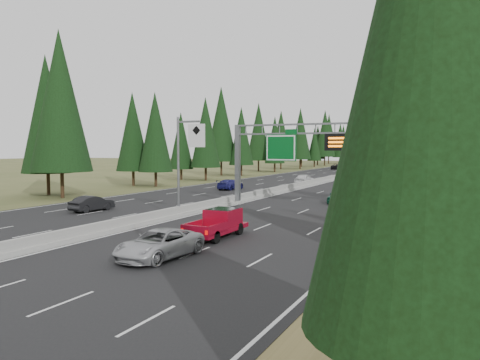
# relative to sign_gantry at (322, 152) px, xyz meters

# --- Properties ---
(road) EXTENTS (32.00, 260.00, 0.08)m
(road) POSITION_rel_sign_gantry_xyz_m (-8.92, 45.12, -5.23)
(road) COLOR black
(road) RESTS_ON ground
(shoulder_right) EXTENTS (3.60, 260.00, 0.06)m
(shoulder_right) POSITION_rel_sign_gantry_xyz_m (8.88, 45.12, -5.24)
(shoulder_right) COLOR olive
(shoulder_right) RESTS_ON ground
(shoulder_left) EXTENTS (3.60, 260.00, 0.06)m
(shoulder_left) POSITION_rel_sign_gantry_xyz_m (-26.72, 45.12, -5.24)
(shoulder_left) COLOR #414C23
(shoulder_left) RESTS_ON ground
(median_barrier) EXTENTS (0.70, 260.00, 0.85)m
(median_barrier) POSITION_rel_sign_gantry_xyz_m (-8.92, 45.12, -4.85)
(median_barrier) COLOR gray
(median_barrier) RESTS_ON road
(sign_gantry) EXTENTS (16.75, 0.98, 7.80)m
(sign_gantry) POSITION_rel_sign_gantry_xyz_m (0.00, 0.00, 0.00)
(sign_gantry) COLOR slate
(sign_gantry) RESTS_ON road
(hov_sign_pole) EXTENTS (2.80, 0.50, 8.00)m
(hov_sign_pole) POSITION_rel_sign_gantry_xyz_m (-8.33, -9.92, -0.54)
(hov_sign_pole) COLOR slate
(hov_sign_pole) RESTS_ON road
(tree_row_right) EXTENTS (11.69, 242.34, 18.96)m
(tree_row_right) POSITION_rel_sign_gantry_xyz_m (13.15, 34.70, 4.19)
(tree_row_right) COLOR black
(tree_row_right) RESTS_ON ground
(tree_row_left) EXTENTS (11.46, 243.48, 18.71)m
(tree_row_left) POSITION_rel_sign_gantry_xyz_m (-31.10, 34.10, 4.02)
(tree_row_left) COLOR black
(tree_row_left) RESTS_ON ground
(silver_minivan) EXTENTS (2.76, 5.30, 1.43)m
(silver_minivan) POSITION_rel_sign_gantry_xyz_m (-1.90, -22.21, -4.48)
(silver_minivan) COLOR #AFAFB4
(silver_minivan) RESTS_ON road
(red_pickup) EXTENTS (1.88, 5.28, 1.72)m
(red_pickup) POSITION_rel_sign_gantry_xyz_m (-1.91, -15.82, -4.24)
(red_pickup) COLOR black
(red_pickup) RESTS_ON road
(car_ahead_green) EXTENTS (1.76, 4.30, 1.46)m
(car_ahead_green) POSITION_rel_sign_gantry_xyz_m (0.38, 5.12, -4.46)
(car_ahead_green) COLOR #145939
(car_ahead_green) RESTS_ON road
(car_ahead_dkred) EXTENTS (1.44, 4.05, 1.33)m
(car_ahead_dkred) POSITION_rel_sign_gantry_xyz_m (0.30, 36.35, -4.52)
(car_ahead_dkred) COLOR #62100E
(car_ahead_dkred) RESTS_ON road
(car_ahead_dkgrey) EXTENTS (2.67, 5.66, 1.60)m
(car_ahead_dkgrey) POSITION_rel_sign_gantry_xyz_m (5.58, 38.02, -4.39)
(car_ahead_dkgrey) COLOR black
(car_ahead_dkgrey) RESTS_ON road
(car_ahead_white) EXTENTS (2.51, 5.25, 1.45)m
(car_ahead_white) POSITION_rel_sign_gantry_xyz_m (-5.40, 78.04, -4.47)
(car_ahead_white) COLOR silver
(car_ahead_white) RESTS_ON road
(car_ahead_far) EXTENTS (1.79, 4.36, 1.48)m
(car_ahead_far) POSITION_rel_sign_gantry_xyz_m (-7.42, 84.88, -4.45)
(car_ahead_far) COLOR black
(car_ahead_far) RESTS_ON road
(car_onc_near) EXTENTS (1.79, 4.23, 1.36)m
(car_onc_near) POSITION_rel_sign_gantry_xyz_m (-17.66, -10.35, -4.51)
(car_onc_near) COLOR black
(car_onc_near) RESTS_ON road
(car_onc_blue) EXTENTS (2.10, 4.81, 1.38)m
(car_onc_blue) POSITION_rel_sign_gantry_xyz_m (-16.58, 14.03, -4.50)
(car_onc_blue) COLOR navy
(car_onc_blue) RESTS_ON road
(car_onc_white) EXTENTS (2.01, 4.81, 1.63)m
(car_onc_white) POSITION_rel_sign_gantry_xyz_m (-10.42, 26.70, -4.37)
(car_onc_white) COLOR silver
(car_onc_white) RESTS_ON road
(car_onc_far) EXTENTS (2.39, 5.18, 1.44)m
(car_onc_far) POSITION_rel_sign_gantry_xyz_m (-18.74, 79.01, -4.47)
(car_onc_far) COLOR black
(car_onc_far) RESTS_ON road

